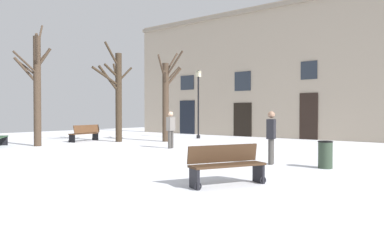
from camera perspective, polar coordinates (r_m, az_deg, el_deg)
The scene contains 11 objects.
ground_plane at distance 15.59m, azimuth -4.78°, elevation -4.70°, with size 37.31×37.31×0.00m, color white.
building_facade at distance 24.37m, azimuth 12.67°, elevation 7.44°, with size 23.32×0.60×8.45m.
tree_right_of_center at distance 20.57m, azimuth -3.91°, elevation 3.43°, with size 1.26×1.93×4.90m.
tree_near_facade at distance 19.22m, azimuth -22.41°, elevation 4.87°, with size 1.96×2.26×5.93m.
tree_center at distance 20.73m, azimuth -11.23°, elevation 4.05°, with size 1.38×2.36×5.29m.
streetlamp at distance 23.06m, azimuth 0.96°, elevation 3.53°, with size 0.30×0.30×4.19m.
litter_bin at distance 11.39m, azimuth 19.51°, elevation -4.93°, with size 0.42×0.42×0.78m.
bench_back_to_back_left at distance 8.30m, azimuth 5.24°, elevation -6.68°, with size 1.16×1.77×0.88m.
bench_by_litter_bin at distance 21.43m, azimuth -15.88°, elevation -1.89°, with size 0.82×1.96×0.91m.
person_crossing_plaza at distance 16.62m, azimuth -3.24°, elevation -1.23°, with size 0.26×0.40×1.63m.
person_strolling at distance 11.77m, azimuth 11.89°, elevation -2.24°, with size 0.31×0.42×1.63m.
Camera 1 is at (10.72, -11.21, 1.59)m, focal length 35.27 mm.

